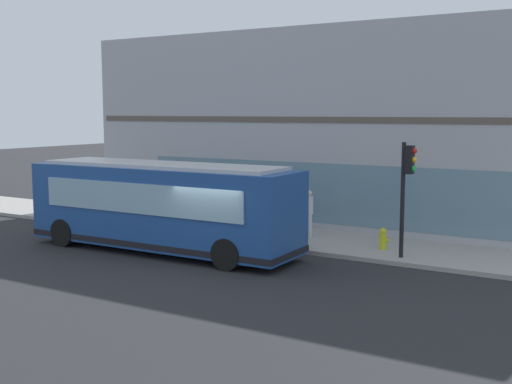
% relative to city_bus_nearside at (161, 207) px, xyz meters
% --- Properties ---
extents(ground, '(120.00, 120.00, 0.00)m').
position_rel_city_bus_nearside_xyz_m(ground, '(-0.51, -2.81, -1.55)').
color(ground, '#262628').
extents(sidewalk_curb, '(3.81, 40.00, 0.15)m').
position_rel_city_bus_nearside_xyz_m(sidewalk_curb, '(4.00, -2.81, -1.48)').
color(sidewalk_curb, '#9E9991').
rests_on(sidewalk_curb, ground).
extents(building_corner, '(6.28, 22.42, 8.19)m').
position_rel_city_bus_nearside_xyz_m(building_corner, '(9.01, -2.81, 2.53)').
color(building_corner, '#A8A8AD').
rests_on(building_corner, ground).
extents(city_bus_nearside, '(2.71, 10.07, 3.07)m').
position_rel_city_bus_nearside_xyz_m(city_bus_nearside, '(0.00, 0.00, 0.00)').
color(city_bus_nearside, '#1E478C').
rests_on(city_bus_nearside, ground).
extents(traffic_light_near_corner, '(0.32, 0.49, 3.72)m').
position_rel_city_bus_nearside_xyz_m(traffic_light_near_corner, '(2.74, -7.76, 1.19)').
color(traffic_light_near_corner, black).
rests_on(traffic_light_near_corner, sidewalk_curb).
extents(fire_hydrant, '(0.35, 0.35, 0.74)m').
position_rel_city_bus_nearside_xyz_m(fire_hydrant, '(3.61, -6.70, -1.04)').
color(fire_hydrant, gold).
rests_on(fire_hydrant, sidewalk_curb).
extents(pedestrian_walking_along_curb, '(0.32, 0.32, 1.73)m').
position_rel_city_bus_nearside_xyz_m(pedestrian_walking_along_curb, '(4.43, -3.47, -0.40)').
color(pedestrian_walking_along_curb, silver).
rests_on(pedestrian_walking_along_curb, sidewalk_curb).
extents(pedestrian_near_hydrant, '(0.32, 0.32, 1.70)m').
position_rel_city_bus_nearside_xyz_m(pedestrian_near_hydrant, '(4.19, 5.85, -0.43)').
color(pedestrian_near_hydrant, gold).
rests_on(pedestrian_near_hydrant, sidewalk_curb).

